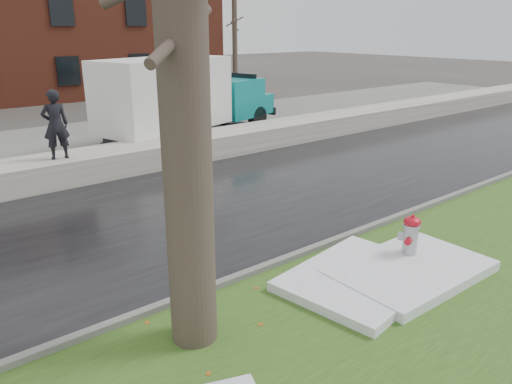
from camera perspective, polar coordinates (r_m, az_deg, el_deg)
ground at (r=8.79m, az=8.12°, el=-10.23°), size 120.00×120.00×0.00m
verge at (r=8.11m, az=14.74°, el=-13.18°), size 60.00×4.50×0.04m
road at (r=11.99m, az=-7.74°, el=-2.12°), size 60.00×7.00×0.03m
parking_lot at (r=19.50m, az=-21.02°, el=4.82°), size 60.00×9.00×0.03m
curb at (r=9.38m, az=3.65°, el=-7.66°), size 60.00×0.15×0.14m
snowbank at (r=15.48m, az=-16.00°, el=3.43°), size 60.00×1.60×0.75m
bg_tree_right at (r=36.39m, az=-2.44°, el=17.04°), size 1.40×1.62×6.50m
fire_hydrant at (r=9.55m, az=17.22°, el=-4.95°), size 0.46×0.44×0.93m
tree at (r=6.09m, az=-8.49°, el=16.65°), size 1.43×1.63×7.90m
box_truck at (r=19.06m, az=-8.29°, el=10.61°), size 9.48×4.27×3.15m
worker at (r=14.51m, az=-21.95°, el=7.16°), size 0.74×0.53×1.87m
snow_patch_near at (r=8.78m, az=11.96°, el=-9.61°), size 2.86×2.36×0.16m
snow_patch_side at (r=9.25m, az=17.15°, el=-8.50°), size 2.83×1.85×0.18m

